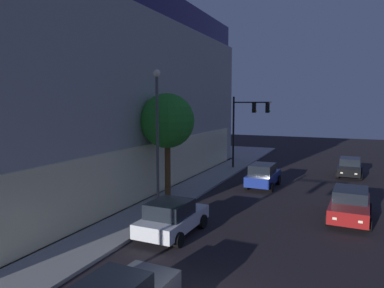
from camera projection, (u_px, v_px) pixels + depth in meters
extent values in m
cube|color=#FDEFB5|center=(154.00, 168.00, 24.30)|extent=(30.29, 0.60, 3.46)
cylinder|color=black|center=(233.00, 132.00, 33.77)|extent=(0.18, 0.18, 6.70)
cylinder|color=black|center=(252.00, 102.00, 32.77)|extent=(0.16, 3.52, 0.12)
cube|color=black|center=(254.00, 108.00, 32.76)|extent=(0.32, 0.32, 0.90)
sphere|color=yellow|center=(256.00, 111.00, 32.73)|extent=(0.18, 0.18, 0.18)
cube|color=black|center=(267.00, 108.00, 32.29)|extent=(0.32, 0.32, 0.90)
sphere|color=green|center=(269.00, 111.00, 32.25)|extent=(0.18, 0.18, 0.18)
cylinder|color=#4E4E4E|center=(157.00, 144.00, 20.26)|extent=(0.16, 0.16, 7.59)
sphere|color=#F9EFC6|center=(157.00, 73.00, 19.81)|extent=(0.44, 0.44, 0.44)
cylinder|color=brown|center=(168.00, 170.00, 23.02)|extent=(0.38, 0.38, 3.59)
sphere|color=#288426|center=(167.00, 121.00, 22.65)|extent=(3.48, 3.48, 3.48)
cube|color=#F9F4CC|center=(144.00, 272.00, 11.85)|extent=(0.13, 0.20, 0.12)
cube|color=#F9F4CC|center=(171.00, 279.00, 11.40)|extent=(0.13, 0.20, 0.12)
cube|color=silver|center=(173.00, 220.00, 17.04)|extent=(4.36, 2.05, 0.65)
cube|color=black|center=(170.00, 209.00, 16.67)|extent=(2.10, 1.80, 0.69)
cube|color=#F9F4CC|center=(182.00, 207.00, 19.18)|extent=(0.12, 0.20, 0.12)
cube|color=#F9F4CC|center=(202.00, 210.00, 18.69)|extent=(0.12, 0.20, 0.12)
cylinder|color=black|center=(169.00, 216.00, 18.69)|extent=(0.69, 0.26, 0.69)
cylinder|color=black|center=(203.00, 221.00, 17.88)|extent=(0.69, 0.26, 0.69)
cylinder|color=black|center=(141.00, 233.00, 16.27)|extent=(0.69, 0.26, 0.69)
cylinder|color=black|center=(179.00, 240.00, 15.46)|extent=(0.69, 0.26, 0.69)
cube|color=maroon|center=(350.00, 207.00, 19.17)|extent=(4.87, 2.13, 0.70)
cube|color=black|center=(351.00, 194.00, 19.42)|extent=(2.54, 1.83, 0.58)
cube|color=#F9F4CC|center=(361.00, 222.00, 16.83)|extent=(0.13, 0.21, 0.12)
cube|color=#F9F4CC|center=(335.00, 218.00, 17.34)|extent=(0.13, 0.21, 0.12)
cylinder|color=black|center=(369.00, 225.00, 17.47)|extent=(0.66, 0.27, 0.65)
cylinder|color=black|center=(328.00, 219.00, 18.31)|extent=(0.66, 0.27, 0.65)
cylinder|color=black|center=(369.00, 209.00, 20.12)|extent=(0.66, 0.27, 0.65)
cylinder|color=black|center=(333.00, 204.00, 20.95)|extent=(0.66, 0.27, 0.65)
cube|color=navy|center=(263.00, 178.00, 26.66)|extent=(4.34, 1.84, 0.71)
cube|color=black|center=(262.00, 169.00, 26.29)|extent=(2.32, 1.63, 0.71)
cube|color=#F9F4CC|center=(263.00, 172.00, 28.78)|extent=(0.12, 0.20, 0.12)
cube|color=#F9F4CC|center=(276.00, 173.00, 28.35)|extent=(0.12, 0.20, 0.12)
cylinder|color=black|center=(256.00, 178.00, 28.27)|extent=(0.70, 0.25, 0.70)
cylinder|color=black|center=(278.00, 180.00, 27.55)|extent=(0.70, 0.25, 0.70)
cylinder|color=black|center=(247.00, 185.00, 25.85)|extent=(0.70, 0.25, 0.70)
cylinder|color=black|center=(271.00, 187.00, 25.13)|extent=(0.70, 0.25, 0.70)
cube|color=black|center=(350.00, 169.00, 30.43)|extent=(4.28, 1.89, 0.65)
cube|color=black|center=(350.00, 161.00, 30.65)|extent=(2.18, 1.65, 0.59)
cube|color=#F9F4CC|center=(356.00, 174.00, 28.36)|extent=(0.13, 0.20, 0.12)
cube|color=#F9F4CC|center=(342.00, 173.00, 28.81)|extent=(0.13, 0.20, 0.12)
cylinder|color=black|center=(361.00, 177.00, 28.92)|extent=(0.66, 0.26, 0.65)
cylinder|color=black|center=(337.00, 175.00, 29.67)|extent=(0.66, 0.26, 0.65)
cylinder|color=black|center=(361.00, 171.00, 31.27)|extent=(0.66, 0.26, 0.65)
cylinder|color=black|center=(339.00, 169.00, 32.02)|extent=(0.66, 0.26, 0.65)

